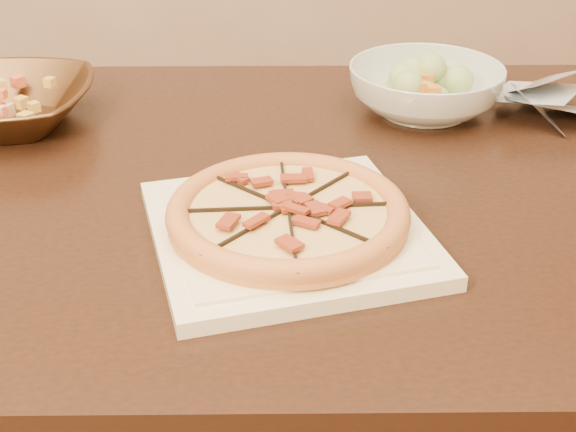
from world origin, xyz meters
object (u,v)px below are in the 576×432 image
dining_table (188,248)px  pizza (288,213)px  salad_bowl (425,90)px  plate (288,231)px  bronze_bowl (3,105)px

dining_table → pizza: 0.25m
salad_bowl → dining_table: bearing=-153.0°
pizza → salad_bowl: salad_bowl is taller
dining_table → plate: size_ratio=4.16×
plate → pizza: 0.02m
dining_table → bronze_bowl: size_ratio=5.50×
bronze_bowl → pizza: bearing=-43.5°
dining_table → plate: plate is taller
pizza → bronze_bowl: bronze_bowl is taller
plate → salad_bowl: (0.24, 0.35, 0.03)m
dining_table → pizza: (0.12, -0.17, 0.14)m
dining_table → salad_bowl: size_ratio=6.09×
dining_table → salad_bowl: salad_bowl is taller
plate → dining_table: bearing=125.9°
dining_table → pizza: pizza is taller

